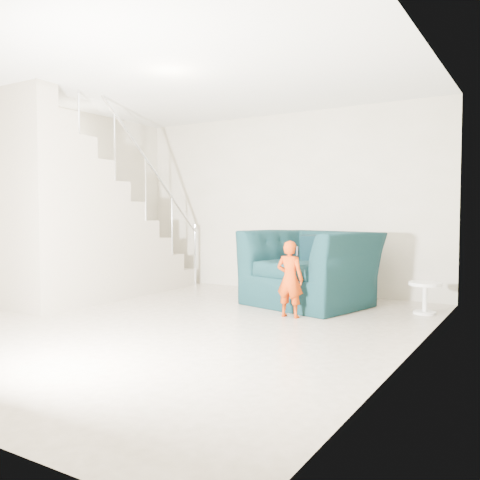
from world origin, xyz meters
name	(u,v)px	position (x,y,z in m)	size (l,w,h in m)	color
floor	(171,323)	(0.00, 0.00, 0.00)	(5.50, 5.50, 0.00)	gray
ceiling	(169,70)	(0.00, 0.00, 2.70)	(5.50, 5.50, 0.00)	silver
back_wall	(284,203)	(0.00, 2.75, 1.35)	(5.00, 5.00, 0.00)	#AAA38A
left_wall	(22,201)	(-2.50, 0.00, 1.35)	(5.50, 5.50, 0.00)	#AAA38A
right_wall	(411,193)	(2.50, 0.00, 1.35)	(5.50, 5.50, 0.00)	#AAA38A
armchair	(310,268)	(0.85, 1.80, 0.48)	(1.48, 1.29, 0.96)	black
toddler	(290,279)	(0.97, 0.94, 0.44)	(0.32, 0.21, 0.88)	#922C04
side_table	(425,293)	(2.25, 1.95, 0.25)	(0.38, 0.38, 0.38)	white
staircase	(81,231)	(-2.00, 0.55, 0.95)	(1.02, 3.03, 3.62)	#ADA089
cushion	(315,248)	(0.82, 2.01, 0.73)	(0.36, 0.10, 0.35)	black
throw	(272,256)	(0.26, 1.86, 0.60)	(0.04, 0.44, 0.49)	black
phone	(297,251)	(1.07, 0.93, 0.76)	(0.02, 0.05, 0.10)	black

